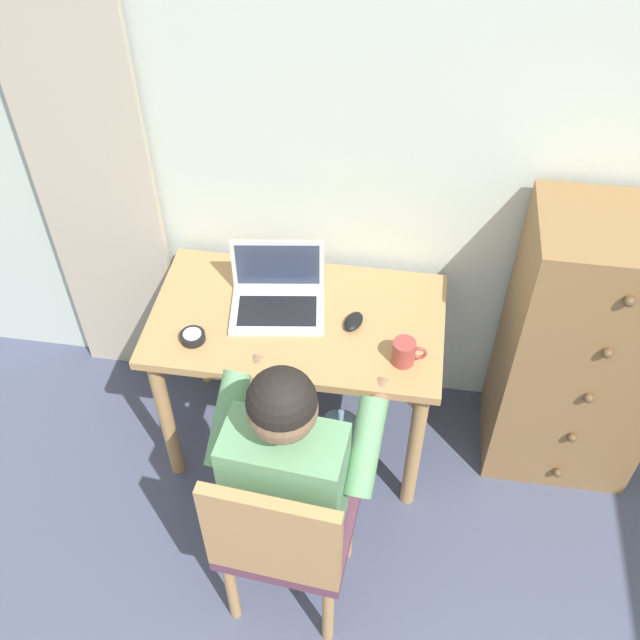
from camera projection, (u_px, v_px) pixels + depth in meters
name	position (u px, v px, depth m)	size (l,w,h in m)	color
wall_back	(457.00, 150.00, 2.55)	(4.80, 0.05, 2.50)	silver
curtain_panel	(91.00, 171.00, 2.77)	(0.48, 0.03, 2.15)	#BCAD99
desk	(298.00, 339.00, 2.80)	(1.07, 0.61, 0.73)	tan
dresser	(583.00, 351.00, 2.78)	(0.57, 0.45, 1.20)	olive
chair	(283.00, 535.00, 2.38)	(0.45, 0.43, 0.88)	#63374A
person_seated	(296.00, 456.00, 2.37)	(0.56, 0.61, 1.19)	#6B84AD
laptop	(278.00, 295.00, 2.73)	(0.37, 0.30, 0.24)	silver
computer_mouse	(354.00, 321.00, 2.68)	(0.06, 0.10, 0.03)	black
desk_clock	(193.00, 337.00, 2.63)	(0.09, 0.09, 0.03)	black
coffee_mug	(405.00, 352.00, 2.53)	(0.12, 0.08, 0.09)	#9E3D38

